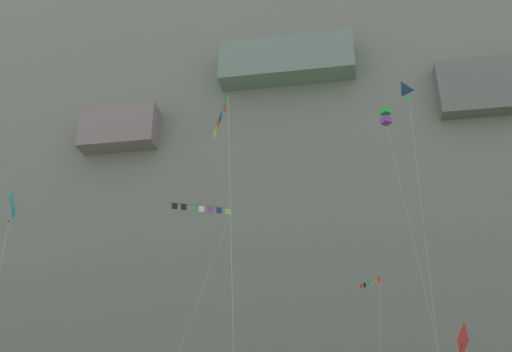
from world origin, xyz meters
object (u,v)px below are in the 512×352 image
kite_box_low_center (386,118)px  kite_banner_low_right (200,220)px  kite_diamond_high_right (464,343)px  kite_diamond_near_cliff (11,214)px  kite_banner_far_right (370,301)px  kite_delta_high_center (416,106)px  kite_banner_low_left (221,135)px

kite_box_low_center → kite_banner_low_right: kite_box_low_center is taller
kite_diamond_high_right → kite_banner_low_right: 19.86m
kite_diamond_near_cliff → kite_banner_low_right: 13.91m
kite_diamond_high_right → kite_banner_low_right: (-16.37, 5.15, 10.01)m
kite_diamond_high_right → kite_box_low_center: 20.56m
kite_diamond_high_right → kite_box_low_center: bearing=104.0°
kite_banner_far_right → kite_box_low_center: bearing=-48.0°
kite_box_low_center → kite_banner_low_right: 17.15m
kite_diamond_near_cliff → kite_banner_low_right: bearing=54.6°
kite_delta_high_center → kite_diamond_high_right: bearing=-86.0°
kite_diamond_near_cliff → kite_banner_low_right: kite_banner_low_right is taller
kite_diamond_near_cliff → kite_delta_high_center: kite_delta_high_center is taller
kite_banner_low_left → kite_box_low_center: (9.35, 17.84, 10.66)m
kite_diamond_high_right → kite_banner_far_right: bearing=112.6°
kite_banner_low_left → kite_box_low_center: kite_box_low_center is taller
kite_box_low_center → kite_banner_low_right: (-14.42, -2.65, -8.91)m
kite_delta_high_center → kite_banner_low_right: 17.71m
kite_diamond_near_cliff → kite_delta_high_center: size_ratio=0.62×
kite_diamond_high_right → kite_delta_high_center: (-0.23, 3.27, 17.06)m
kite_banner_far_right → kite_banner_low_right: bearing=-156.0°
kite_banner_low_right → kite_banner_far_right: kite_banner_low_right is taller
kite_banner_low_left → kite_delta_high_center: (11.07, 13.32, 8.80)m
kite_box_low_center → kite_banner_far_right: bearing=132.0°
kite_diamond_near_cliff → kite_banner_far_right: kite_diamond_near_cliff is taller
kite_banner_low_left → kite_diamond_high_right: bearing=41.6°
kite_diamond_high_right → kite_diamond_near_cliff: 25.78m
kite_delta_high_center → kite_banner_far_right: (-4.15, 7.22, -12.26)m
kite_banner_low_left → kite_banner_low_right: kite_banner_low_right is taller
kite_banner_far_right → kite_delta_high_center: bearing=-60.1°
kite_banner_low_left → kite_diamond_near_cliff: kite_banner_low_left is taller
kite_delta_high_center → kite_banner_low_left: bearing=-129.7°
kite_diamond_high_right → kite_banner_far_right: (-4.37, 10.49, 4.79)m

